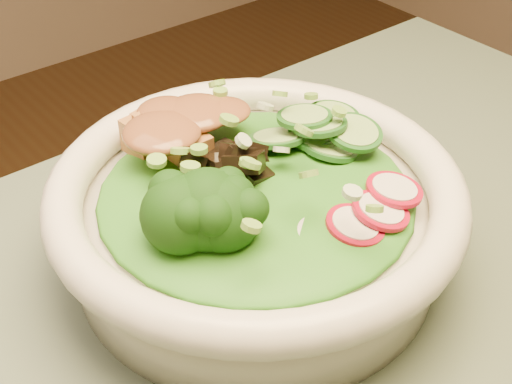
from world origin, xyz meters
TOP-DOWN VIEW (x-y plane):
  - salad_bowl at (0.14, 0.17)m, footprint 0.31×0.31m
  - lettuce_bed at (0.14, 0.17)m, footprint 0.23×0.23m
  - broccoli_florets at (0.07, 0.15)m, footprint 0.12×0.11m
  - radish_slices at (0.17, 0.10)m, footprint 0.13×0.09m
  - cucumber_slices at (0.22, 0.19)m, footprint 0.11×0.11m
  - mushroom_heap at (0.14, 0.18)m, footprint 0.11×0.11m
  - tofu_cubes at (0.13, 0.24)m, footprint 0.12×0.11m
  - peanut_sauce at (0.13, 0.24)m, footprint 0.08×0.06m
  - scallion_garnish at (0.14, 0.17)m, footprint 0.22×0.22m

SIDE VIEW (x-z plane):
  - salad_bowl at x=0.14m, z-range 0.75..0.84m
  - lettuce_bed at x=0.14m, z-range 0.80..0.83m
  - radish_slices at x=0.17m, z-range 0.81..0.83m
  - cucumber_slices at x=0.22m, z-range 0.81..0.85m
  - tofu_cubes at x=0.13m, z-range 0.81..0.85m
  - mushroom_heap at x=0.14m, z-range 0.81..0.86m
  - broccoli_florets at x=0.07m, z-range 0.81..0.86m
  - scallion_garnish at x=0.14m, z-range 0.83..0.86m
  - peanut_sauce at x=0.13m, z-range 0.84..0.86m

